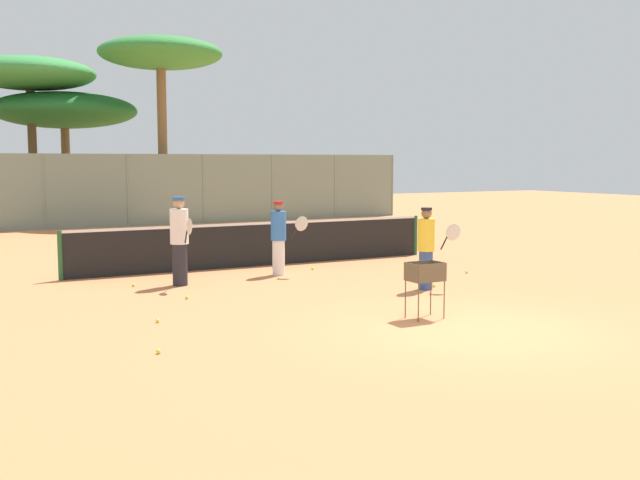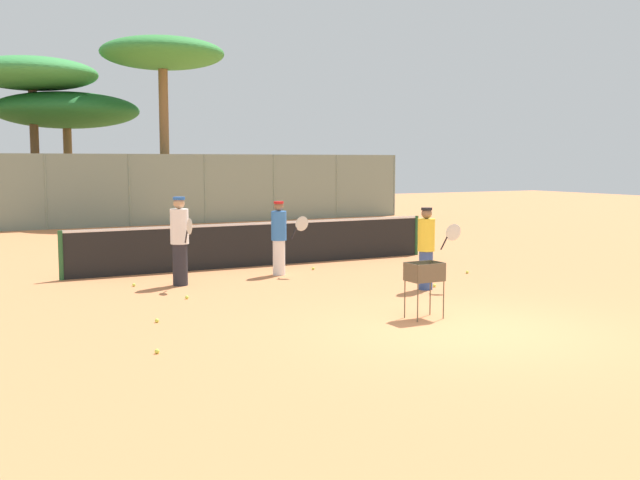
{
  "view_description": "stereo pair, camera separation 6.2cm",
  "coord_description": "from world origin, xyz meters",
  "px_view_note": "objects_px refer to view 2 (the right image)",
  "views": [
    {
      "loc": [
        -7.29,
        -8.71,
        2.55
      ],
      "look_at": [
        -0.33,
        4.15,
        1.0
      ],
      "focal_mm": 42.0,
      "sensor_mm": 36.0,
      "label": 1
    },
    {
      "loc": [
        -7.23,
        -8.74,
        2.55
      ],
      "look_at": [
        -0.33,
        4.15,
        1.0
      ],
      "focal_mm": 42.0,
      "sensor_mm": 36.0,
      "label": 2
    }
  ],
  "objects_px": {
    "player_red_cap": "(180,240)",
    "player_yellow_shirt": "(427,247)",
    "tennis_net": "(260,243)",
    "player_white_outfit": "(279,237)",
    "ball_cart": "(424,276)"
  },
  "relations": [
    {
      "from": "player_yellow_shirt",
      "to": "player_white_outfit",
      "type": "bearing_deg",
      "value": 156.98
    },
    {
      "from": "tennis_net",
      "to": "player_yellow_shirt",
      "type": "relative_size",
      "value": 5.74
    },
    {
      "from": "tennis_net",
      "to": "player_red_cap",
      "type": "distance_m",
      "value": 3.21
    },
    {
      "from": "player_white_outfit",
      "to": "player_yellow_shirt",
      "type": "relative_size",
      "value": 1.01
    },
    {
      "from": "player_red_cap",
      "to": "player_yellow_shirt",
      "type": "distance_m",
      "value": 5.01
    },
    {
      "from": "tennis_net",
      "to": "player_white_outfit",
      "type": "distance_m",
      "value": 1.57
    },
    {
      "from": "player_yellow_shirt",
      "to": "ball_cart",
      "type": "xyz_separation_m",
      "value": [
        -1.67,
        -2.22,
        -0.16
      ]
    },
    {
      "from": "tennis_net",
      "to": "ball_cart",
      "type": "bearing_deg",
      "value": -90.79
    },
    {
      "from": "ball_cart",
      "to": "player_yellow_shirt",
      "type": "bearing_deg",
      "value": 53.05
    },
    {
      "from": "tennis_net",
      "to": "player_yellow_shirt",
      "type": "distance_m",
      "value": 4.91
    },
    {
      "from": "player_white_outfit",
      "to": "player_yellow_shirt",
      "type": "height_order",
      "value": "player_white_outfit"
    },
    {
      "from": "player_red_cap",
      "to": "player_yellow_shirt",
      "type": "bearing_deg",
      "value": 52.82
    },
    {
      "from": "player_white_outfit",
      "to": "ball_cart",
      "type": "relative_size",
      "value": 1.81
    },
    {
      "from": "ball_cart",
      "to": "player_white_outfit",
      "type": "bearing_deg",
      "value": 91.02
    },
    {
      "from": "player_white_outfit",
      "to": "player_yellow_shirt",
      "type": "xyz_separation_m",
      "value": [
        1.76,
        -3.12,
        -0.01
      ]
    }
  ]
}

